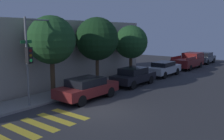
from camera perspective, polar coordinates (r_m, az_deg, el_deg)
name	(u,v)px	position (r m, az deg, el deg)	size (l,w,h in m)	color
ground_plane	(98,111)	(14.01, -3.33, -9.31)	(60.00, 60.00, 0.00)	#333335
sidewalk	(48,97)	(17.05, -14.34, -6.00)	(26.00, 2.24, 0.14)	gray
building_row	(9,55)	(20.36, -22.42, 3.25)	(26.00, 6.00, 5.21)	#A89E8E
crosswalk	(39,125)	(12.53, -16.28, -11.90)	(4.31, 2.60, 0.00)	gold
traffic_light_pole	(35,48)	(14.87, -17.21, 4.81)	(2.55, 0.56, 5.15)	slate
sedan_near_corner	(87,88)	(16.14, -5.78, -4.09)	(4.35, 1.88, 1.42)	maroon
sedan_middle	(134,76)	(20.34, 4.97, -1.34)	(4.29, 1.82, 1.44)	black
sedan_far_end	(164,68)	(24.95, 11.74, 0.40)	(4.45, 1.74, 1.41)	#B7BABF
pickup_truck	(189,61)	(30.83, 17.15, 2.08)	(5.32, 2.06, 1.77)	maroon
sedan_tail_of_row	(205,58)	(36.27, 20.45, 2.68)	(4.21, 1.76, 1.49)	#4C5156
tree_near_corner	(51,40)	(16.51, -13.69, 6.64)	(3.11, 3.11, 5.37)	#42301E
tree_midblock	(97,39)	(19.54, -3.45, 7.09)	(3.35, 3.35, 5.45)	#4C3823
tree_far_end	(131,42)	(23.31, 4.37, 6.38)	(3.07, 3.07, 4.90)	#42301E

